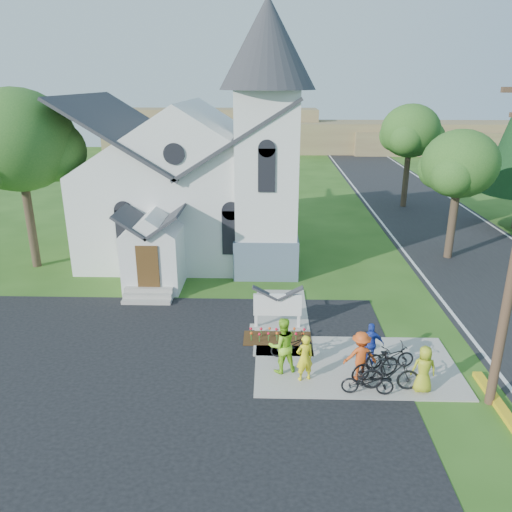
{
  "coord_description": "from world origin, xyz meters",
  "views": [
    {
      "loc": [
        -1.56,
        -14.72,
        9.43
      ],
      "look_at": [
        -2.1,
        5.0,
        2.45
      ],
      "focal_mm": 35.0,
      "sensor_mm": 36.0,
      "label": 1
    }
  ],
  "objects_px": {
    "cyclist_0": "(305,358)",
    "cyclist_1": "(282,345)",
    "bike_2": "(368,382)",
    "bike_3": "(390,374)",
    "bike_1": "(375,365)",
    "cyclist_2": "(371,344)",
    "bike_4": "(390,356)",
    "cyclist_3": "(360,356)",
    "bike_0": "(292,345)",
    "cyclist_4": "(424,369)",
    "church_sign": "(278,305)"
  },
  "relations": [
    {
      "from": "bike_2",
      "to": "bike_3",
      "type": "xyz_separation_m",
      "value": [
        0.76,
        0.25,
        0.13
      ]
    },
    {
      "from": "bike_3",
      "to": "bike_4",
      "type": "relative_size",
      "value": 1.11
    },
    {
      "from": "cyclist_3",
      "to": "bike_4",
      "type": "xyz_separation_m",
      "value": [
        1.15,
        0.69,
        -0.41
      ]
    },
    {
      "from": "cyclist_1",
      "to": "cyclist_4",
      "type": "bearing_deg",
      "value": 149.28
    },
    {
      "from": "bike_0",
      "to": "bike_3",
      "type": "height_order",
      "value": "bike_3"
    },
    {
      "from": "cyclist_0",
      "to": "bike_2",
      "type": "xyz_separation_m",
      "value": [
        1.94,
        -0.75,
        -0.38
      ]
    },
    {
      "from": "bike_2",
      "to": "cyclist_3",
      "type": "xyz_separation_m",
      "value": [
        -0.1,
        0.86,
        0.42
      ]
    },
    {
      "from": "bike_2",
      "to": "bike_4",
      "type": "xyz_separation_m",
      "value": [
        1.04,
        1.55,
        0.01
      ]
    },
    {
      "from": "bike_1",
      "to": "bike_3",
      "type": "height_order",
      "value": "bike_3"
    },
    {
      "from": "cyclist_0",
      "to": "cyclist_1",
      "type": "relative_size",
      "value": 0.83
    },
    {
      "from": "bike_1",
      "to": "bike_4",
      "type": "xyz_separation_m",
      "value": [
        0.64,
        0.72,
        -0.1
      ]
    },
    {
      "from": "cyclist_0",
      "to": "cyclist_2",
      "type": "distance_m",
      "value": 2.57
    },
    {
      "from": "bike_0",
      "to": "bike_3",
      "type": "bearing_deg",
      "value": -138.48
    },
    {
      "from": "church_sign",
      "to": "cyclist_4",
      "type": "height_order",
      "value": "church_sign"
    },
    {
      "from": "bike_2",
      "to": "cyclist_4",
      "type": "height_order",
      "value": "cyclist_4"
    },
    {
      "from": "bike_2",
      "to": "bike_4",
      "type": "relative_size",
      "value": 0.97
    },
    {
      "from": "bike_1",
      "to": "cyclist_2",
      "type": "distance_m",
      "value": 0.99
    },
    {
      "from": "cyclist_0",
      "to": "bike_0",
      "type": "xyz_separation_m",
      "value": [
        -0.35,
        1.54,
        -0.4
      ]
    },
    {
      "from": "bike_0",
      "to": "cyclist_4",
      "type": "xyz_separation_m",
      "value": [
        4.06,
        -2.08,
        0.37
      ]
    },
    {
      "from": "bike_1",
      "to": "bike_3",
      "type": "relative_size",
      "value": 0.97
    },
    {
      "from": "cyclist_1",
      "to": "bike_2",
      "type": "bearing_deg",
      "value": 137.32
    },
    {
      "from": "bike_4",
      "to": "cyclist_3",
      "type": "bearing_deg",
      "value": 112.51
    },
    {
      "from": "cyclist_0",
      "to": "bike_0",
      "type": "relative_size",
      "value": 1.03
    },
    {
      "from": "bike_3",
      "to": "cyclist_4",
      "type": "height_order",
      "value": "cyclist_4"
    },
    {
      "from": "cyclist_0",
      "to": "cyclist_3",
      "type": "bearing_deg",
      "value": 163.42
    },
    {
      "from": "cyclist_1",
      "to": "cyclist_3",
      "type": "relative_size",
      "value": 1.16
    },
    {
      "from": "church_sign",
      "to": "cyclist_1",
      "type": "distance_m",
      "value": 3.16
    },
    {
      "from": "cyclist_1",
      "to": "bike_4",
      "type": "xyz_separation_m",
      "value": [
        3.71,
        0.3,
        -0.54
      ]
    },
    {
      "from": "church_sign",
      "to": "bike_0",
      "type": "height_order",
      "value": "church_sign"
    },
    {
      "from": "cyclist_1",
      "to": "cyclist_4",
      "type": "distance_m",
      "value": 4.56
    },
    {
      "from": "bike_1",
      "to": "bike_4",
      "type": "relative_size",
      "value": 1.07
    },
    {
      "from": "church_sign",
      "to": "cyclist_2",
      "type": "relative_size",
      "value": 1.42
    },
    {
      "from": "bike_0",
      "to": "cyclist_3",
      "type": "xyz_separation_m",
      "value": [
        2.18,
        -1.43,
        0.44
      ]
    },
    {
      "from": "cyclist_3",
      "to": "bike_3",
      "type": "bearing_deg",
      "value": 139.34
    },
    {
      "from": "cyclist_0",
      "to": "bike_3",
      "type": "height_order",
      "value": "cyclist_0"
    },
    {
      "from": "bike_1",
      "to": "bike_4",
      "type": "distance_m",
      "value": 0.97
    },
    {
      "from": "church_sign",
      "to": "bike_0",
      "type": "xyz_separation_m",
      "value": [
        0.49,
        -2.11,
        -0.56
      ]
    },
    {
      "from": "cyclist_3",
      "to": "bike_4",
      "type": "bearing_deg",
      "value": -154.5
    },
    {
      "from": "church_sign",
      "to": "cyclist_0",
      "type": "relative_size",
      "value": 1.35
    },
    {
      "from": "bike_0",
      "to": "bike_1",
      "type": "distance_m",
      "value": 3.07
    },
    {
      "from": "cyclist_0",
      "to": "cyclist_3",
      "type": "xyz_separation_m",
      "value": [
        1.84,
        0.11,
        0.04
      ]
    },
    {
      "from": "church_sign",
      "to": "bike_4",
      "type": "xyz_separation_m",
      "value": [
        3.82,
        -2.85,
        -0.53
      ]
    },
    {
      "from": "bike_0",
      "to": "bike_2",
      "type": "xyz_separation_m",
      "value": [
        2.28,
        -2.29,
        0.02
      ]
    },
    {
      "from": "bike_1",
      "to": "bike_2",
      "type": "relative_size",
      "value": 1.11
    },
    {
      "from": "bike_0",
      "to": "bike_2",
      "type": "bearing_deg",
      "value": -149.73
    },
    {
      "from": "cyclist_2",
      "to": "bike_2",
      "type": "distance_m",
      "value": 1.87
    },
    {
      "from": "bike_1",
      "to": "cyclist_3",
      "type": "distance_m",
      "value": 0.59
    },
    {
      "from": "bike_2",
      "to": "cyclist_1",
      "type": "bearing_deg",
      "value": 67.76
    },
    {
      "from": "cyclist_1",
      "to": "bike_2",
      "type": "height_order",
      "value": "cyclist_1"
    },
    {
      "from": "bike_1",
      "to": "bike_3",
      "type": "distance_m",
      "value": 0.67
    }
  ]
}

